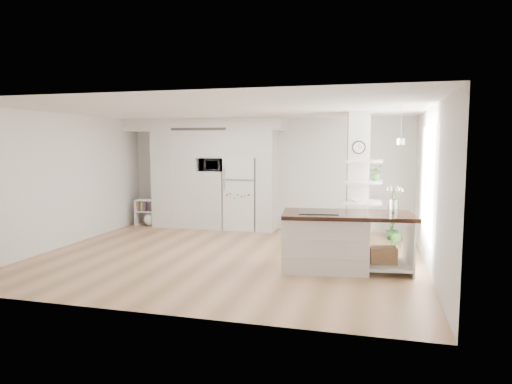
# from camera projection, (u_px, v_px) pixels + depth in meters

# --- Properties ---
(floor) EXTENTS (7.00, 6.00, 0.01)m
(floor) POSITION_uv_depth(u_px,v_px,m) (228.00, 256.00, 8.50)
(floor) COLOR tan
(floor) RESTS_ON ground
(room) EXTENTS (7.04, 6.04, 2.72)m
(room) POSITION_uv_depth(u_px,v_px,m) (228.00, 157.00, 8.31)
(room) COLOR white
(room) RESTS_ON ground
(cabinet_wall) EXTENTS (4.00, 0.71, 2.70)m
(cabinet_wall) POSITION_uv_depth(u_px,v_px,m) (206.00, 167.00, 11.28)
(cabinet_wall) COLOR white
(cabinet_wall) RESTS_ON floor
(refrigerator) EXTENTS (0.78, 0.69, 1.75)m
(refrigerator) POSITION_uv_depth(u_px,v_px,m) (242.00, 194.00, 11.13)
(refrigerator) COLOR white
(refrigerator) RESTS_ON floor
(column) EXTENTS (0.69, 0.90, 2.70)m
(column) POSITION_uv_depth(u_px,v_px,m) (362.00, 182.00, 8.84)
(column) COLOR silver
(column) RESTS_ON floor
(window) EXTENTS (0.00, 2.40, 2.40)m
(window) POSITION_uv_depth(u_px,v_px,m) (428.00, 178.00, 7.75)
(window) COLOR white
(window) RESTS_ON room
(pendant_light) EXTENTS (0.12, 0.12, 0.10)m
(pendant_light) POSITION_uv_depth(u_px,v_px,m) (322.00, 142.00, 7.99)
(pendant_light) COLOR white
(pendant_light) RESTS_ON room
(kitchen_island) EXTENTS (2.23, 1.27, 1.53)m
(kitchen_island) POSITION_uv_depth(u_px,v_px,m) (332.00, 240.00, 7.57)
(kitchen_island) COLOR white
(kitchen_island) RESTS_ON floor
(bookshelf) EXTENTS (0.61, 0.39, 0.68)m
(bookshelf) POSITION_uv_depth(u_px,v_px,m) (148.00, 214.00, 11.64)
(bookshelf) COLOR white
(bookshelf) RESTS_ON floor
(floor_plant_a) EXTENTS (0.28, 0.24, 0.43)m
(floor_plant_a) POSITION_uv_depth(u_px,v_px,m) (394.00, 244.00, 8.58)
(floor_plant_a) COLOR #33702D
(floor_plant_a) RESTS_ON floor
(floor_plant_b) EXTENTS (0.32, 0.32, 0.50)m
(floor_plant_b) POSITION_uv_depth(u_px,v_px,m) (392.00, 228.00, 9.97)
(floor_plant_b) COLOR #33702D
(floor_plant_b) RESTS_ON floor
(microwave) EXTENTS (0.54, 0.37, 0.30)m
(microwave) POSITION_uv_depth(u_px,v_px,m) (212.00, 165.00, 11.19)
(microwave) COLOR #2D2D2D
(microwave) RESTS_ON cabinet_wall
(shelf_plant) EXTENTS (0.27, 0.23, 0.30)m
(shelf_plant) POSITION_uv_depth(u_px,v_px,m) (376.00, 173.00, 8.92)
(shelf_plant) COLOR #33702D
(shelf_plant) RESTS_ON column
(decor_bowl) EXTENTS (0.22, 0.22, 0.05)m
(decor_bowl) POSITION_uv_depth(u_px,v_px,m) (357.00, 201.00, 8.68)
(decor_bowl) COLOR white
(decor_bowl) RESTS_ON column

